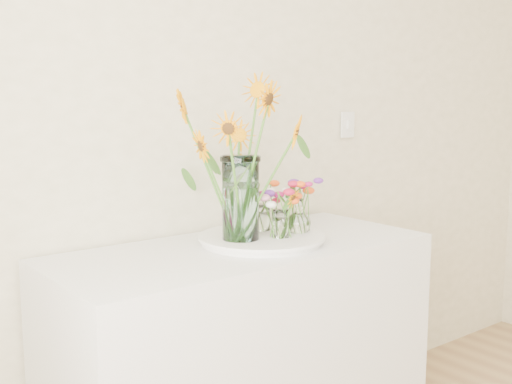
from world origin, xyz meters
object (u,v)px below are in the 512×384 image
mason_jar (241,198)px  small_vase_a (280,224)px  small_vase_b (299,216)px  counter (243,364)px  small_vase_c (262,218)px  tray (262,240)px

mason_jar → small_vase_a: mason_jar is taller
small_vase_a → small_vase_b: (0.11, 0.02, 0.01)m
mason_jar → small_vase_b: mason_jar is taller
counter → mason_jar: (-0.02, -0.01, 0.63)m
small_vase_c → small_vase_b: bearing=-54.2°
tray → small_vase_b: small_vase_b is taller
counter → mason_jar: size_ratio=4.59×
tray → small_vase_c: bearing=49.3°
mason_jar → small_vase_a: (0.13, -0.06, -0.10)m
counter → small_vase_b: 0.59m
counter → small_vase_a: bearing=-34.3°
mason_jar → small_vase_a: bearing=-25.8°
small_vase_b → small_vase_c: small_vase_b is taller
mason_jar → small_vase_b: (0.24, -0.04, -0.09)m
small_vase_c → small_vase_a: bearing=-100.9°
tray → mason_jar: size_ratio=1.44×
small_vase_b → counter: bearing=166.0°
tray → small_vase_b: size_ratio=3.37×
counter → tray: 0.47m
mason_jar → counter: bearing=37.1°
counter → small_vase_c: size_ratio=13.53×
small_vase_c → tray: bearing=-130.7°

